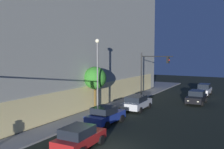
{
  "coord_description": "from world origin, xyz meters",
  "views": [
    {
      "loc": [
        -13.56,
        -8.21,
        6.42
      ],
      "look_at": [
        5.73,
        2.71,
        4.57
      ],
      "focal_mm": 39.85,
      "sensor_mm": 36.0,
      "label": 1
    }
  ],
  "objects": [
    {
      "name": "car_black",
      "position": [
        19.63,
        -2.07,
        0.85
      ],
      "size": [
        4.73,
        2.25,
        1.66
      ],
      "color": "black",
      "rests_on": "ground"
    },
    {
      "name": "car_silver",
      "position": [
        12.42,
        3.21,
        0.84
      ],
      "size": [
        4.77,
        2.3,
        1.63
      ],
      "color": "#B7BABF",
      "rests_on": "ground"
    },
    {
      "name": "car_blue",
      "position": [
        5.55,
        3.31,
        0.83
      ],
      "size": [
        4.28,
        2.22,
        1.64
      ],
      "color": "navy",
      "rests_on": "ground"
    },
    {
      "name": "car_white",
      "position": [
        26.94,
        -1.8,
        0.88
      ],
      "size": [
        4.69,
        2.05,
        1.74
      ],
      "color": "silver",
      "rests_on": "ground"
    },
    {
      "name": "car_red",
      "position": [
        -0.38,
        1.8,
        0.81
      ],
      "size": [
        4.14,
        2.26,
        1.57
      ],
      "color": "maroon",
      "rests_on": "ground"
    },
    {
      "name": "traffic_light_far_corner",
      "position": [
        20.49,
        4.61,
        4.45
      ],
      "size": [
        0.64,
        4.93,
        6.48
      ],
      "color": "black",
      "rests_on": "sidewalk_corner"
    },
    {
      "name": "modern_building",
      "position": [
        12.75,
        18.58,
        10.07
      ],
      "size": [
        36.41,
        22.02,
        20.29
      ],
      "color": "#4C4C51",
      "rests_on": "ground"
    },
    {
      "name": "sidewalk_tree",
      "position": [
        9.57,
        7.07,
        3.72
      ],
      "size": [
        2.54,
        2.54,
        4.86
      ],
      "color": "brown",
      "rests_on": "sidewalk_corner"
    },
    {
      "name": "street_lamp_sidewalk",
      "position": [
        8.02,
        5.73,
        5.07
      ],
      "size": [
        0.44,
        0.44,
        7.81
      ],
      "color": "#616161",
      "rests_on": "sidewalk_corner"
    }
  ]
}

